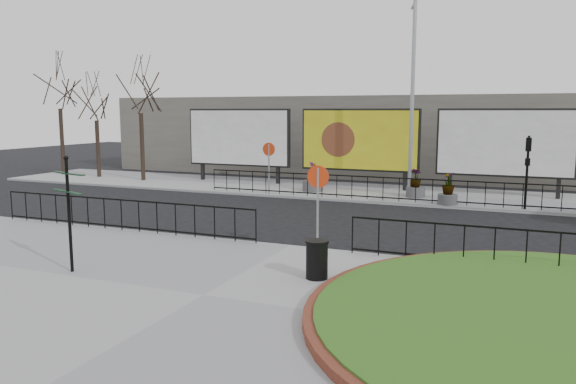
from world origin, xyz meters
The scene contains 22 objects.
ground centered at (0.00, 0.00, 0.00)m, with size 90.00×90.00×0.00m, color black.
pavement_near centered at (0.00, -5.00, 0.06)m, with size 30.00×10.00×0.12m, color gray.
pavement_far centered at (0.00, 12.00, 0.06)m, with size 44.00×6.00×0.12m, color gray.
railing_near_left centered at (-6.00, -0.30, 0.67)m, with size 10.00×0.10×1.10m, color black, non-canonical shape.
railing_near_right centered at (6.50, -0.30, 0.67)m, with size 9.00×0.10×1.10m, color black, non-canonical shape.
railing_far centered at (1.00, 9.30, 0.67)m, with size 18.00×0.10×1.10m, color black, non-canonical shape.
speed_sign_far centered at (-5.00, 9.40, 1.92)m, with size 0.64×0.07×2.47m.
speed_sign_near centered at (1.00, -0.40, 1.92)m, with size 0.64×0.07×2.47m.
billboard_left centered at (-8.50, 12.97, 2.60)m, with size 6.20×0.31×4.10m.
billboard_mid centered at (-1.50, 12.97, 2.60)m, with size 6.20×0.31×4.10m.
billboard_right centered at (5.50, 12.97, 2.60)m, with size 6.20×0.31×4.10m.
lamp_post centered at (1.51, 11.00, 4.83)m, with size 0.74×0.18×9.23m.
signal_pole_a centered at (6.50, 9.34, 2.10)m, with size 0.22×0.26×3.00m.
tree_left centered at (-14.00, 11.50, 3.62)m, with size 2.00×2.00×7.00m, color #2D2119, non-canonical shape.
tree_mid centered at (-17.50, 11.80, 3.22)m, with size 2.00×2.00×6.20m, color #2D2119, non-canonical shape.
tree_far centered at (-20.50, 12.00, 3.87)m, with size 2.00×2.00×7.50m, color #2D2119, non-canonical shape.
building_backdrop centered at (0.00, 22.00, 2.50)m, with size 40.00×10.00×5.00m, color #636157.
fingerpost_sign centered at (-3.98, -4.70, 1.88)m, with size 1.34×0.63×2.91m.
litter_bin centered at (1.87, -2.89, 0.59)m, with size 0.56×0.56×0.93m.
planter_a centered at (-3.32, 11.00, 0.61)m, with size 1.03×1.03×1.45m.
planter_b centered at (1.79, 11.00, 0.60)m, with size 0.88×0.88×1.34m.
planter_c centered at (3.43, 9.40, 0.67)m, with size 0.84×0.84×1.40m.
Camera 1 is at (6.24, -15.18, 4.11)m, focal length 35.00 mm.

